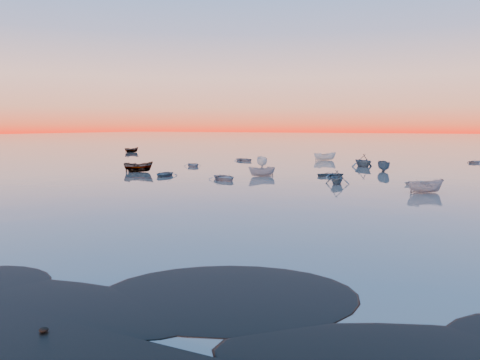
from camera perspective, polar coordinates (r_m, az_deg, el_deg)
The scene contains 5 objects.
ground at distance 116.00m, azimuth 15.12°, elevation 3.22°, with size 600.00×600.00×0.00m, color #6D645B.
moored_fleet at distance 70.49m, azimuth 7.92°, elevation 1.32°, with size 124.00×58.00×1.20m, color silver, non-canonical shape.
boat_near_left at distance 55.81m, azimuth -1.91°, elevation -0.01°, with size 4.19×1.75×1.05m, color gray.
boat_near_center at distance 48.55m, azimuth 21.65°, elevation -1.48°, with size 3.78×1.60×1.31m, color gray.
boat_near_right at distance 53.19m, azimuth 11.74°, elevation -0.48°, with size 3.37×1.52×1.18m, color #324D60.
Camera 1 is at (21.59, -13.80, 6.47)m, focal length 35.00 mm.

